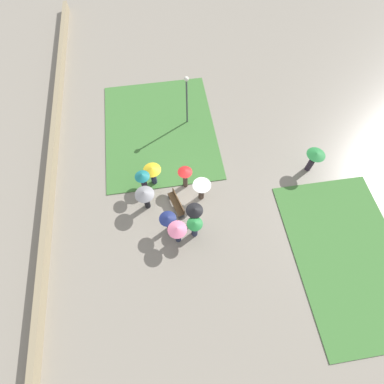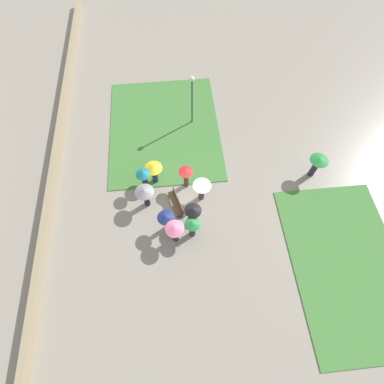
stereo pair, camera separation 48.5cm
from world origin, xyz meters
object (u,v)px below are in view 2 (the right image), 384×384
Objects in this scene: crowd_person_teal at (144,178)px; crowd_person_black at (193,213)px; crowd_person_navy at (166,219)px; park_bench at (177,202)px; crowd_person_white at (202,187)px; crowd_person_grey at (145,193)px; lamp_post at (192,95)px; lone_walker_far_path at (317,163)px; crowd_person_green at (192,227)px; crowd_person_pink at (175,230)px; crowd_person_red at (186,174)px; crowd_person_yellow at (154,170)px.

crowd_person_black is (2.68, 2.77, 0.04)m from crowd_person_teal.
crowd_person_black is at bearing 109.69° from crowd_person_navy.
crowd_person_white is (-0.43, 1.61, 0.83)m from park_bench.
crowd_person_grey reaches higher than park_bench.
crowd_person_teal is at bearing -33.01° from lamp_post.
crowd_person_black reaches higher than lone_walker_far_path.
crowd_person_pink is (0.21, -1.01, 0.24)m from crowd_person_green.
crowd_person_green is at bearing -74.55° from crowd_person_white.
crowd_person_white is 1.02× the size of crowd_person_green.
crowd_person_red reaches higher than crowd_person_white.
park_bench is 2.48m from crowd_person_yellow.
crowd_person_teal is 1.14× the size of crowd_person_green.
lone_walker_far_path reaches higher than crowd_person_white.
lone_walker_far_path is at bearing 162.27° from crowd_person_black.
crowd_person_yellow is (-0.51, 0.62, -0.01)m from crowd_person_teal.
lamp_post is at bearing -33.01° from crowd_person_red.
crowd_person_red is 2.67m from crowd_person_black.
crowd_person_yellow is 1.78m from crowd_person_grey.
crowd_person_yellow is 0.96× the size of crowd_person_pink.
crowd_person_red is 2.05m from crowd_person_yellow.
crowd_person_pink is (3.65, -0.95, 0.03)m from crowd_person_red.
crowd_person_teal is 3.86m from crowd_person_black.
lamp_post is at bearing -135.72° from crowd_person_yellow.
lone_walker_far_path reaches higher than crowd_person_green.
crowd_person_grey is (1.16, 0.04, 0.11)m from crowd_person_teal.
crowd_person_navy is at bearing 84.68° from crowd_person_yellow.
crowd_person_white is 0.95× the size of crowd_person_grey.
park_bench is 1.75m from crowd_person_black.
crowd_person_white is at bearing -121.28° from crowd_person_grey.
crowd_person_yellow is (-0.53, -1.99, -0.04)m from crowd_person_red.
lone_walker_far_path is (-2.92, 9.78, 0.05)m from crowd_person_navy.
lamp_post reaches higher than lone_walker_far_path.
crowd_person_green is at bearing 81.04° from crowd_person_navy.
crowd_person_yellow is at bearing -158.40° from crowd_person_navy.
park_bench is 2.51m from crowd_person_teal.
crowd_person_navy is 0.92× the size of crowd_person_pink.
lone_walker_far_path is at bearing -14.87° from crowd_person_pink.
crowd_person_white is 0.95× the size of crowd_person_black.
lamp_post is 6.57m from crowd_person_white.
lamp_post is 8.72m from crowd_person_navy.
crowd_person_white is 3.63m from crowd_person_teal.
crowd_person_navy is 10.20m from lone_walker_far_path.
crowd_person_yellow is at bearing -174.31° from crowd_person_white.
park_bench is at bearing -13.41° from lamp_post.
crowd_person_black is (2.67, 0.17, 0.01)m from crowd_person_red.
park_bench is 0.97× the size of crowd_person_black.
park_bench is 1.02× the size of crowd_person_white.
crowd_person_black is at bearing 4.97° from crowd_person_pink.
crowd_person_yellow is 1.01× the size of crowd_person_green.
crowd_person_white is 2.56m from crowd_person_green.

